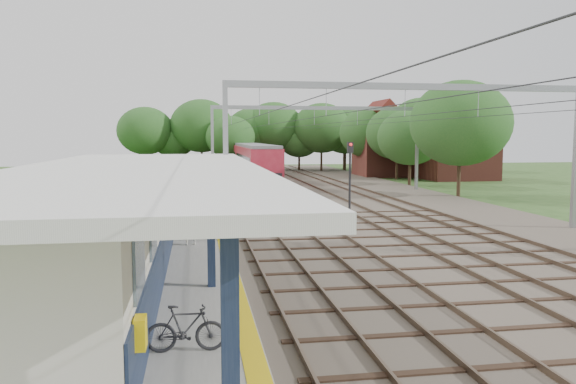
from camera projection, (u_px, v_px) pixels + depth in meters
ground at (523, 371)px, 11.01m from camera, size 160.00×160.00×0.00m
ballast_bed at (339, 198)px, 41.11m from camera, size 18.00×90.00×0.10m
platform at (168, 242)px, 23.54m from camera, size 5.00×52.00×0.35m
yellow_stripe at (222, 236)px, 23.88m from camera, size 0.45×52.00×0.01m
station_building at (106, 224)px, 16.25m from camera, size 3.41×18.00×3.40m
canopy at (141, 171)px, 15.29m from camera, size 6.40×20.00×3.44m
rail_tracks at (305, 197)px, 40.69m from camera, size 11.80×88.00×0.15m
catenary_system at (349, 122)px, 35.83m from camera, size 17.22×88.00×7.00m
tree_band at (281, 133)px, 67.23m from camera, size 31.72×30.88×8.82m
house_near at (457, 151)px, 59.26m from camera, size 7.00×6.12×7.89m
house_far at (393, 148)px, 64.32m from camera, size 8.00×6.12×8.66m
person at (190, 224)px, 21.86m from camera, size 0.69×0.54×1.69m
bicycle at (186, 328)px, 11.04m from camera, size 1.60×0.50×0.95m
train at (248, 159)px, 63.01m from camera, size 2.80×34.87×3.69m
signal_post at (350, 174)px, 28.21m from camera, size 0.30×0.26×4.29m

